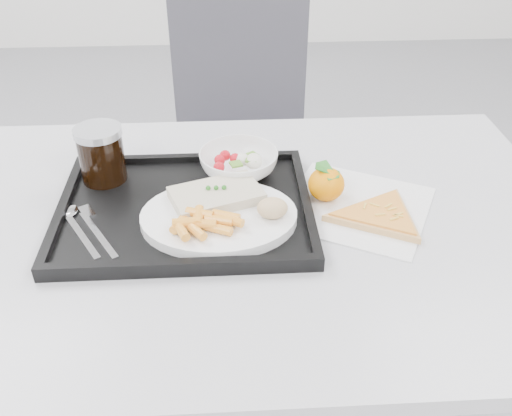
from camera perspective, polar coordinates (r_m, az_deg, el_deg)
The scene contains 14 objects.
table at distance 1.06m, azimuth -1.22°, elevation -4.01°, with size 1.20×0.80×0.75m.
chair at distance 1.80m, azimuth -1.51°, elevation 7.90°, with size 0.47×0.47×0.93m.
tray at distance 1.04m, azimuth -7.06°, elevation -0.12°, with size 0.45×0.35×0.03m.
dinner_plate at distance 0.98m, azimuth -3.73°, elevation -0.92°, with size 0.27×0.27×0.02m.
fish_fillet at distance 1.01m, azimuth -3.98°, elevation 1.27°, with size 0.18×0.14×0.03m.
bread_roll at distance 0.96m, azimuth 1.64°, elevation -0.00°, with size 0.06×0.05×0.03m.
salad_bowl at distance 1.11m, azimuth -1.74°, elevation 4.52°, with size 0.15×0.15×0.05m.
cola_glass at distance 1.11m, azimuth -15.23°, elevation 5.31°, with size 0.09×0.09×0.11m.
cutlery at distance 1.02m, azimuth -16.91°, elevation -1.59°, with size 0.12×0.16×0.01m.
napkin at distance 1.06m, azimuth 9.96°, elevation 0.13°, with size 0.33×0.33×0.00m.
tangerine at distance 1.06m, azimuth 7.04°, elevation 2.40°, with size 0.07×0.07×0.07m.
pizza_slice at distance 1.03m, azimuth 12.25°, elevation -0.72°, with size 0.21×0.21×0.02m.
carrot_pile at distance 0.94m, azimuth -5.33°, elevation -1.37°, with size 0.12×0.08×0.02m.
salad_contents at distance 1.10m, azimuth -1.28°, elevation 4.75°, with size 0.09×0.07×0.03m.
Camera 1 is at (-0.03, -0.53, 1.34)m, focal length 40.00 mm.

